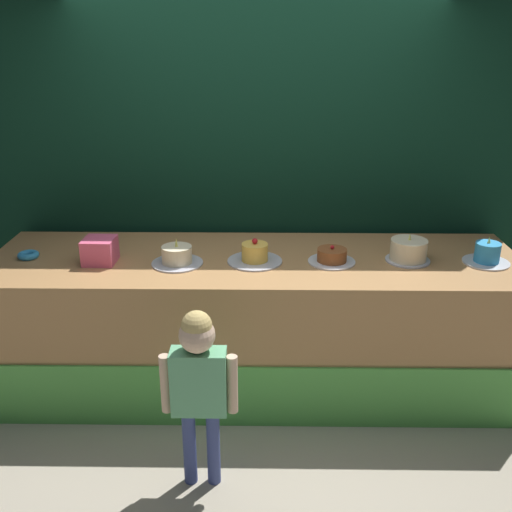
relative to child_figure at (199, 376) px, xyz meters
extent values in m
plane|color=#ADA38E|center=(0.27, 0.50, -0.66)|extent=(12.00, 12.00, 0.00)
cube|color=#B27F4C|center=(0.27, 1.00, -0.20)|extent=(3.45, 1.01, 0.92)
cube|color=#59B24C|center=(0.27, 0.49, -0.46)|extent=(3.45, 0.02, 0.41)
cube|color=black|center=(0.27, 1.61, 0.69)|extent=(3.88, 0.08, 2.71)
cylinder|color=#3F4C8C|center=(-0.06, 0.00, -0.44)|extent=(0.07, 0.07, 0.46)
cylinder|color=#3F4C8C|center=(0.06, 0.00, -0.44)|extent=(0.07, 0.07, 0.46)
cube|color=#66B27F|center=(0.00, 0.00, -0.03)|extent=(0.28, 0.13, 0.35)
cylinder|color=beige|center=(-0.17, 0.00, -0.04)|extent=(0.06, 0.06, 0.32)
cylinder|color=beige|center=(0.17, 0.00, -0.04)|extent=(0.06, 0.06, 0.32)
sphere|color=beige|center=(0.00, 0.00, 0.24)|extent=(0.18, 0.18, 0.18)
sphere|color=tan|center=(0.00, 0.00, 0.29)|extent=(0.15, 0.15, 0.15)
cube|color=#ED5980|center=(-0.71, 0.90, 0.34)|extent=(0.20, 0.20, 0.16)
torus|color=#3399D8|center=(-1.20, 0.97, 0.28)|extent=(0.14, 0.14, 0.04)
cylinder|color=silver|center=(-0.22, 0.89, 0.26)|extent=(0.32, 0.32, 0.01)
cylinder|color=beige|center=(-0.22, 0.89, 0.32)|extent=(0.19, 0.19, 0.11)
cone|color=#F2E566|center=(-0.22, 0.89, 0.40)|extent=(0.02, 0.02, 0.06)
cylinder|color=silver|center=(0.27, 0.93, 0.26)|extent=(0.35, 0.35, 0.01)
cylinder|color=#F2BF4C|center=(0.27, 0.93, 0.32)|extent=(0.17, 0.17, 0.11)
sphere|color=red|center=(0.27, 0.93, 0.40)|extent=(0.04, 0.04, 0.04)
cylinder|color=silver|center=(0.76, 0.93, 0.26)|extent=(0.30, 0.30, 0.01)
cylinder|color=brown|center=(0.76, 0.93, 0.31)|extent=(0.19, 0.19, 0.08)
sphere|color=red|center=(0.76, 0.93, 0.36)|extent=(0.03, 0.03, 0.03)
cylinder|color=silver|center=(1.25, 0.96, 0.26)|extent=(0.28, 0.28, 0.01)
cylinder|color=beige|center=(1.25, 0.96, 0.33)|extent=(0.23, 0.23, 0.13)
cone|color=#F2E566|center=(1.25, 0.96, 0.42)|extent=(0.02, 0.02, 0.04)
cylinder|color=silver|center=(1.74, 0.93, 0.26)|extent=(0.29, 0.29, 0.01)
cylinder|color=#3399D8|center=(1.74, 0.93, 0.33)|extent=(0.16, 0.16, 0.12)
cone|color=#F2E566|center=(1.74, 0.93, 0.41)|extent=(0.02, 0.02, 0.04)
camera|label=1|loc=(0.33, -2.54, 1.63)|focal=41.09mm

